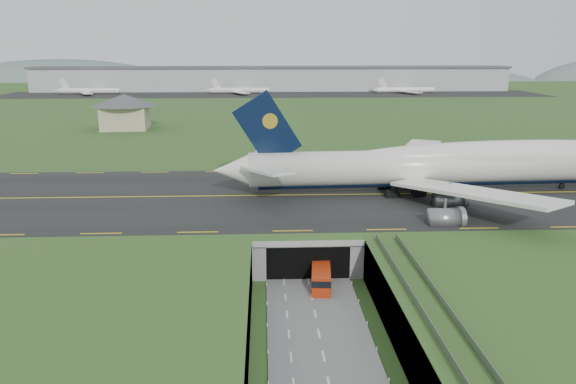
{
  "coord_description": "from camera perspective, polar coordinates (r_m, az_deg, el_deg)",
  "views": [
    {
      "loc": [
        -6.22,
        -66.82,
        32.28
      ],
      "look_at": [
        -2.36,
        20.0,
        10.07
      ],
      "focal_mm": 35.0,
      "sensor_mm": 36.0,
      "label": 1
    }
  ],
  "objects": [
    {
      "name": "distant_hills",
      "position": [
        503.12,
        5.62,
        10.13
      ],
      "size": [
        700.0,
        91.0,
        60.0
      ],
      "color": "#54655F",
      "rests_on": "ground"
    },
    {
      "name": "ground",
      "position": [
        74.47,
        2.55,
        -11.37
      ],
      "size": [
        900.0,
        900.0,
        0.0
      ],
      "primitive_type": "plane",
      "color": "#334F1F",
      "rests_on": "ground"
    },
    {
      "name": "shuttle_tram",
      "position": [
        78.39,
        3.38,
        -8.75
      ],
      "size": [
        3.28,
        7.18,
        2.86
      ],
      "rotation": [
        0.0,
        0.0,
        -0.1
      ],
      "color": "#AD290B",
      "rests_on": "ground"
    },
    {
      "name": "taxiway",
      "position": [
        103.39,
        0.99,
        -0.34
      ],
      "size": [
        800.0,
        44.0,
        0.18
      ],
      "primitive_type": "cube",
      "color": "black",
      "rests_on": "airfield_deck"
    },
    {
      "name": "service_building",
      "position": [
        197.29,
        -16.24,
        8.14
      ],
      "size": [
        22.79,
        22.79,
        11.71
      ],
      "rotation": [
        0.0,
        0.0,
        0.06
      ],
      "color": "#BEAE89",
      "rests_on": "ground"
    },
    {
      "name": "trench_road",
      "position": [
        67.77,
        3.12,
        -14.04
      ],
      "size": [
        12.0,
        75.0,
        0.2
      ],
      "primitive_type": "cube",
      "color": "slate",
      "rests_on": "ground"
    },
    {
      "name": "airfield_deck",
      "position": [
        73.22,
        2.57,
        -9.25
      ],
      "size": [
        800.0,
        800.0,
        6.0
      ],
      "primitive_type": "cube",
      "color": "gray",
      "rests_on": "ground"
    },
    {
      "name": "tunnel_portal",
      "position": [
        88.63,
        1.62,
        -4.73
      ],
      "size": [
        17.0,
        22.3,
        6.0
      ],
      "color": "gray",
      "rests_on": "ground"
    },
    {
      "name": "guideway",
      "position": [
        57.44,
        15.72,
        -14.24
      ],
      "size": [
        3.0,
        53.0,
        7.05
      ],
      "color": "#A8A8A3",
      "rests_on": "ground"
    },
    {
      "name": "jumbo_jet",
      "position": [
        109.8,
        17.31,
        2.69
      ],
      "size": [
        93.23,
        60.18,
        19.92
      ],
      "rotation": [
        0.0,
        0.0,
        0.05
      ],
      "color": "white",
      "rests_on": "ground"
    },
    {
      "name": "cargo_terminal",
      "position": [
        366.74,
        -1.63,
        11.46
      ],
      "size": [
        320.0,
        67.0,
        15.6
      ],
      "color": "#B2B2B2",
      "rests_on": "ground"
    }
  ]
}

